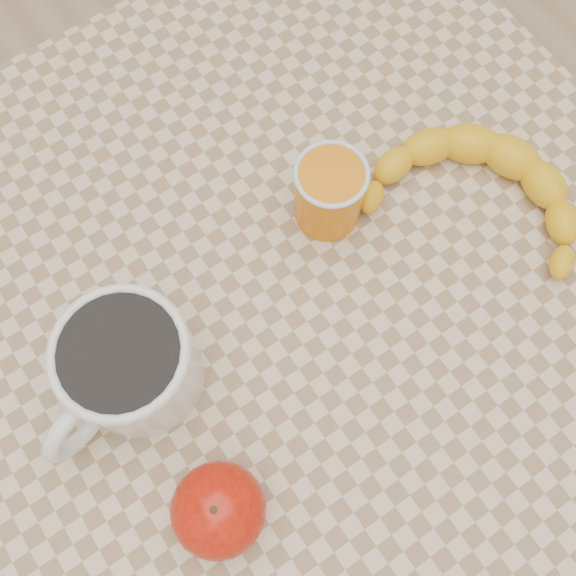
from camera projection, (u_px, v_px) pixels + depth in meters
ground at (288, 410)px, 1.33m from camera, size 3.00×3.00×0.00m
table at (288, 320)px, 0.70m from camera, size 0.80×0.80×0.75m
coffee_mug at (127, 366)px, 0.54m from camera, size 0.17×0.14×0.10m
orange_juice_glass at (329, 193)px, 0.61m from camera, size 0.07×0.07×0.08m
apple at (218, 510)px, 0.52m from camera, size 0.08×0.08×0.07m
banana at (483, 195)px, 0.63m from camera, size 0.37×0.39×0.04m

